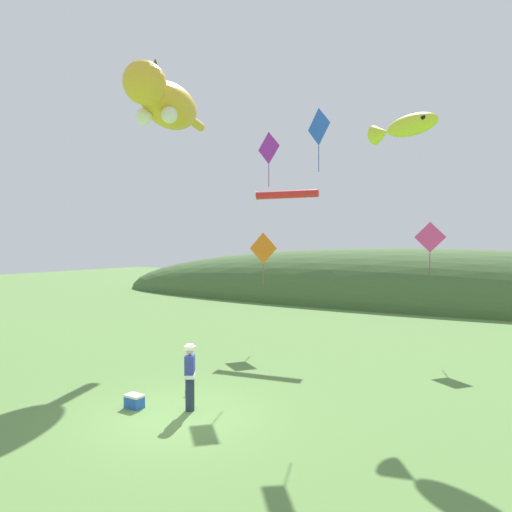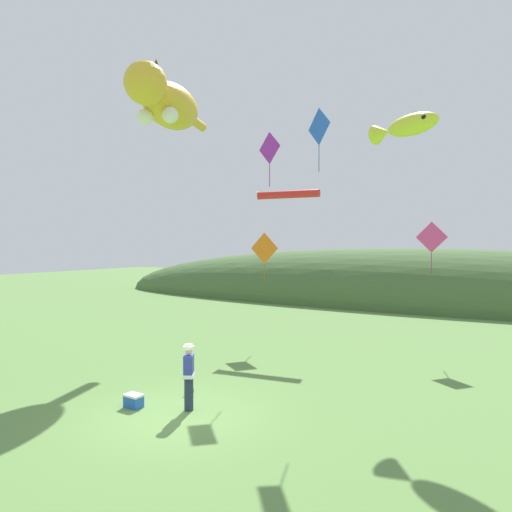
{
  "view_description": "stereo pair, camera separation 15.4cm",
  "coord_description": "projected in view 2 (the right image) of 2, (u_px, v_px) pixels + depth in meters",
  "views": [
    {
      "loc": [
        7.48,
        -9.22,
        4.4
      ],
      "look_at": [
        0.0,
        4.0,
        4.05
      ],
      "focal_mm": 32.0,
      "sensor_mm": 36.0,
      "label": 1
    },
    {
      "loc": [
        7.61,
        -9.14,
        4.4
      ],
      "look_at": [
        0.0,
        4.0,
        4.05
      ],
      "focal_mm": 32.0,
      "sensor_mm": 36.0,
      "label": 2
    }
  ],
  "objects": [
    {
      "name": "festival_attendant",
      "position": [
        189.0,
        375.0,
        12.13
      ],
      "size": [
        0.44,
        0.49,
        1.77
      ],
      "color": "#232D47",
      "rests_on": "ground"
    },
    {
      "name": "kite_spool",
      "position": [
        189.0,
        391.0,
        13.36
      ],
      "size": [
        0.17,
        0.24,
        0.24
      ],
      "color": "olive",
      "rests_on": "ground"
    },
    {
      "name": "kite_fish_windsock",
      "position": [
        405.0,
        126.0,
        15.69
      ],
      "size": [
        2.73,
        1.94,
        0.83
      ],
      "color": "yellow"
    },
    {
      "name": "picnic_cooler",
      "position": [
        134.0,
        401.0,
        12.37
      ],
      "size": [
        0.5,
        0.35,
        0.36
      ],
      "color": "blue",
      "rests_on": "ground"
    },
    {
      "name": "kite_giant_cat",
      "position": [
        166.0,
        103.0,
        19.82
      ],
      "size": [
        3.13,
        7.14,
        2.23
      ],
      "color": "gold"
    },
    {
      "name": "kite_tube_streamer",
      "position": [
        287.0,
        195.0,
        21.6
      ],
      "size": [
        3.12,
        0.8,
        0.44
      ],
      "color": "red"
    },
    {
      "name": "ground_plane",
      "position": [
        179.0,
        415.0,
        11.83
      ],
      "size": [
        120.0,
        120.0,
        0.0
      ],
      "primitive_type": "plane",
      "color": "#5B8442"
    },
    {
      "name": "kite_diamond_pink",
      "position": [
        432.0,
        238.0,
        18.88
      ],
      "size": [
        1.28,
        0.13,
        2.18
      ],
      "color": "#E53F8C"
    },
    {
      "name": "distant_hill_ridge",
      "position": [
        403.0,
        303.0,
        34.61
      ],
      "size": [
        54.49,
        11.3,
        8.41
      ],
      "color": "#426033",
      "rests_on": "ground"
    },
    {
      "name": "kite_diamond_orange",
      "position": [
        264.0,
        249.0,
        20.54
      ],
      "size": [
        1.42,
        0.08,
        2.32
      ],
      "color": "orange"
    },
    {
      "name": "kite_diamond_violet",
      "position": [
        270.0,
        148.0,
        18.26
      ],
      "size": [
        1.22,
        0.48,
        2.2
      ],
      "color": "purple"
    },
    {
      "name": "kite_diamond_blue",
      "position": [
        319.0,
        127.0,
        15.55
      ],
      "size": [
        1.08,
        0.7,
        2.17
      ],
      "color": "blue"
    }
  ]
}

